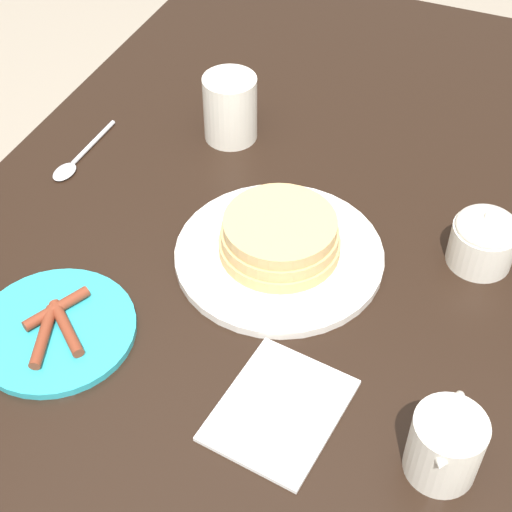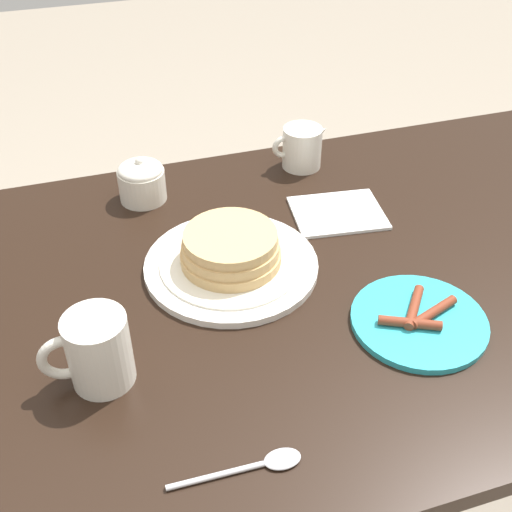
{
  "view_description": "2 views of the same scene",
  "coord_description": "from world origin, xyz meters",
  "px_view_note": "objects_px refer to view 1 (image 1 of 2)",
  "views": [
    {
      "loc": [
        -0.67,
        -0.31,
        1.47
      ],
      "look_at": [
        -0.03,
        -0.03,
        0.76
      ],
      "focal_mm": 55.0,
      "sensor_mm": 36.0,
      "label": 1
    },
    {
      "loc": [
        0.21,
        0.71,
        1.37
      ],
      "look_at": [
        -0.03,
        -0.03,
        0.76
      ],
      "focal_mm": 45.0,
      "sensor_mm": 36.0,
      "label": 2
    }
  ],
  "objects_px": {
    "napkin": "(280,410)",
    "creamer_pitcher": "(445,445)",
    "spoon": "(75,161)",
    "coffee_mug": "(231,106)",
    "sugar_bowl": "(484,239)",
    "side_plate_bacon": "(55,329)",
    "pancake_plate": "(279,245)"
  },
  "relations": [
    {
      "from": "napkin",
      "to": "creamer_pitcher",
      "type": "bearing_deg",
      "value": -89.69
    },
    {
      "from": "napkin",
      "to": "spoon",
      "type": "relative_size",
      "value": 1.08
    },
    {
      "from": "coffee_mug",
      "to": "napkin",
      "type": "relative_size",
      "value": 0.68
    },
    {
      "from": "napkin",
      "to": "spoon",
      "type": "height_order",
      "value": "spoon"
    },
    {
      "from": "napkin",
      "to": "sugar_bowl",
      "type": "bearing_deg",
      "value": -25.85
    },
    {
      "from": "side_plate_bacon",
      "to": "creamer_pitcher",
      "type": "xyz_separation_m",
      "value": [
        0.0,
        -0.47,
        0.04
      ]
    },
    {
      "from": "creamer_pitcher",
      "to": "sugar_bowl",
      "type": "relative_size",
      "value": 1.32
    },
    {
      "from": "pancake_plate",
      "to": "side_plate_bacon",
      "type": "distance_m",
      "value": 0.3
    },
    {
      "from": "pancake_plate",
      "to": "coffee_mug",
      "type": "xyz_separation_m",
      "value": [
        0.22,
        0.17,
        0.03
      ]
    },
    {
      "from": "creamer_pitcher",
      "to": "pancake_plate",
      "type": "bearing_deg",
      "value": 50.45
    },
    {
      "from": "spoon",
      "to": "coffee_mug",
      "type": "bearing_deg",
      "value": -50.22
    },
    {
      "from": "sugar_bowl",
      "to": "spoon",
      "type": "height_order",
      "value": "sugar_bowl"
    },
    {
      "from": "side_plate_bacon",
      "to": "creamer_pitcher",
      "type": "height_order",
      "value": "creamer_pitcher"
    },
    {
      "from": "side_plate_bacon",
      "to": "sugar_bowl",
      "type": "height_order",
      "value": "sugar_bowl"
    },
    {
      "from": "pancake_plate",
      "to": "creamer_pitcher",
      "type": "xyz_separation_m",
      "value": [
        -0.22,
        -0.27,
        0.02
      ]
    },
    {
      "from": "sugar_bowl",
      "to": "coffee_mug",
      "type": "bearing_deg",
      "value": 73.02
    },
    {
      "from": "creamer_pitcher",
      "to": "spoon",
      "type": "bearing_deg",
      "value": 65.24
    },
    {
      "from": "coffee_mug",
      "to": "spoon",
      "type": "xyz_separation_m",
      "value": [
        -0.16,
        0.19,
        -0.05
      ]
    },
    {
      "from": "pancake_plate",
      "to": "spoon",
      "type": "relative_size",
      "value": 1.73
    },
    {
      "from": "side_plate_bacon",
      "to": "coffee_mug",
      "type": "distance_m",
      "value": 0.45
    },
    {
      "from": "coffee_mug",
      "to": "napkin",
      "type": "bearing_deg",
      "value": -150.04
    },
    {
      "from": "side_plate_bacon",
      "to": "sugar_bowl",
      "type": "xyz_separation_m",
      "value": [
        0.32,
        -0.44,
        0.03
      ]
    },
    {
      "from": "spoon",
      "to": "sugar_bowl",
      "type": "bearing_deg",
      "value": -87.04
    },
    {
      "from": "coffee_mug",
      "to": "napkin",
      "type": "height_order",
      "value": "coffee_mug"
    },
    {
      "from": "creamer_pitcher",
      "to": "sugar_bowl",
      "type": "height_order",
      "value": "creamer_pitcher"
    },
    {
      "from": "napkin",
      "to": "spoon",
      "type": "distance_m",
      "value": 0.53
    },
    {
      "from": "side_plate_bacon",
      "to": "creamer_pitcher",
      "type": "relative_size",
      "value": 1.72
    },
    {
      "from": "side_plate_bacon",
      "to": "coffee_mug",
      "type": "xyz_separation_m",
      "value": [
        0.44,
        -0.03,
        0.05
      ]
    },
    {
      "from": "creamer_pitcher",
      "to": "side_plate_bacon",
      "type": "bearing_deg",
      "value": 90.17
    },
    {
      "from": "pancake_plate",
      "to": "side_plate_bacon",
      "type": "bearing_deg",
      "value": 137.68
    },
    {
      "from": "napkin",
      "to": "spoon",
      "type": "bearing_deg",
      "value": 57.02
    },
    {
      "from": "pancake_plate",
      "to": "napkin",
      "type": "bearing_deg",
      "value": -158.25
    }
  ]
}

